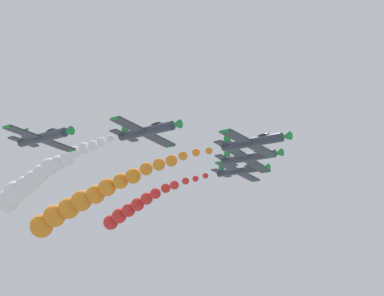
% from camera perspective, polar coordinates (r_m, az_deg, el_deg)
% --- Properties ---
extents(airplane_lead, '(9.45, 10.35, 2.94)m').
position_cam_1_polar(airplane_lead, '(83.79, 5.08, 0.51)').
color(airplane_lead, '#333842').
extents(smoke_trail_lead, '(8.68, 29.61, 10.85)m').
position_cam_1_polar(smoke_trail_lead, '(100.07, -9.13, -4.48)').
color(smoke_trail_lead, orange).
extents(airplane_left_inner, '(9.25, 10.35, 3.36)m').
position_cam_1_polar(airplane_left_inner, '(94.67, 4.77, -0.76)').
color(airplane_left_inner, '#333842').
extents(airplane_right_inner, '(9.41, 10.35, 3.04)m').
position_cam_1_polar(airplane_right_inner, '(82.19, -3.75, 1.44)').
color(airplane_right_inner, '#333842').
extents(smoke_trail_right_inner, '(4.12, 22.53, 8.57)m').
position_cam_1_polar(smoke_trail_right_inner, '(98.16, -13.12, -2.74)').
color(smoke_trail_right_inner, white).
extents(airplane_left_outer, '(9.42, 10.35, 3.02)m').
position_cam_1_polar(airplane_left_outer, '(109.30, 4.08, -1.87)').
color(airplane_left_outer, '#333842').
extents(smoke_trail_left_outer, '(2.88, 25.84, 8.29)m').
position_cam_1_polar(smoke_trail_left_outer, '(126.17, -4.89, -4.97)').
color(smoke_trail_left_outer, red).
extents(airplane_right_outer, '(9.49, 10.35, 2.81)m').
position_cam_1_polar(airplane_right_outer, '(83.28, -12.25, 0.88)').
color(airplane_right_outer, '#333842').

